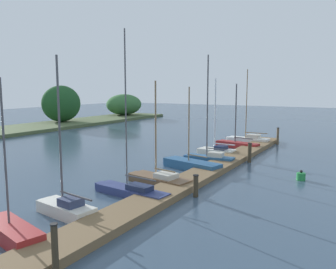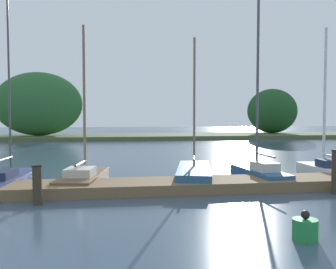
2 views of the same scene
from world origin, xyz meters
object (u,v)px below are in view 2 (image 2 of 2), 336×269
at_px(sailboat_2, 9,178).
at_px(mooring_piling_2, 336,172).
at_px(mooring_piling_1, 37,185).
at_px(sailboat_6, 325,167).
at_px(sailboat_3, 84,177).
at_px(sailboat_4, 194,173).
at_px(sailboat_5, 258,171).
at_px(channel_buoy_0, 305,229).

bearing_deg(sailboat_2, mooring_piling_2, -98.68).
bearing_deg(mooring_piling_1, sailboat_6, 17.21).
relative_size(sailboat_2, sailboat_3, 1.42).
relative_size(sailboat_4, sailboat_6, 0.89).
distance_m(sailboat_3, mooring_piling_2, 8.50).
distance_m(sailboat_3, sailboat_4, 4.04).
height_order(sailboat_2, mooring_piling_2, sailboat_2).
relative_size(sailboat_2, mooring_piling_1, 7.27).
xyz_separation_m(sailboat_4, sailboat_5, (2.41, -0.30, 0.09)).
relative_size(sailboat_3, channel_buoy_0, 9.49).
height_order(sailboat_6, channel_buoy_0, sailboat_6).
distance_m(sailboat_2, mooring_piling_2, 10.99).
height_order(sailboat_4, channel_buoy_0, sailboat_4).
bearing_deg(sailboat_5, sailboat_6, -80.24).
bearing_deg(channel_buoy_0, sailboat_4, 96.45).
bearing_deg(sailboat_3, sailboat_4, -80.35).
xyz_separation_m(sailboat_2, sailboat_3, (2.58, -0.07, -0.01)).
bearing_deg(sailboat_5, channel_buoy_0, 162.41).
height_order(sailboat_3, sailboat_5, sailboat_5).
relative_size(sailboat_3, sailboat_5, 0.75).
distance_m(sailboat_3, sailboat_5, 6.46).
xyz_separation_m(sailboat_4, mooring_piling_2, (4.00, -2.78, 0.39)).
height_order(sailboat_3, sailboat_4, sailboat_3).
bearing_deg(sailboat_3, mooring_piling_2, -99.69).
xyz_separation_m(sailboat_3, sailboat_6, (9.61, 0.48, 0.07)).
relative_size(sailboat_2, channel_buoy_0, 13.46).
height_order(sailboat_2, mooring_piling_1, sailboat_2).
bearing_deg(sailboat_5, mooring_piling_1, 105.36).
xyz_separation_m(sailboat_3, sailboat_5, (6.46, -0.26, 0.11)).
relative_size(sailboat_6, mooring_piling_1, 5.42).
bearing_deg(sailboat_3, channel_buoy_0, -135.53).
height_order(mooring_piling_2, channel_buoy_0, mooring_piling_2).
bearing_deg(sailboat_4, sailboat_5, -84.20).
distance_m(sailboat_3, channel_buoy_0, 8.32).
bearing_deg(sailboat_6, sailboat_3, 95.10).
distance_m(sailboat_2, sailboat_4, 6.62).
height_order(sailboat_6, mooring_piling_1, sailboat_6).
bearing_deg(sailboat_2, channel_buoy_0, -126.71).
relative_size(sailboat_5, mooring_piling_2, 5.36).
bearing_deg(sailboat_4, sailboat_3, 103.41).
bearing_deg(sailboat_4, sailboat_2, 102.64).
bearing_deg(channel_buoy_0, sailboat_2, 137.16).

